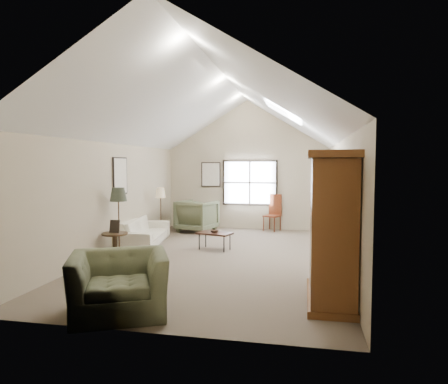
% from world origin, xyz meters
% --- Properties ---
extents(room_shell, '(5.01, 8.01, 4.00)m').
position_xyz_m(room_shell, '(0.00, 0.00, 3.21)').
color(room_shell, '#6E5E4E').
rests_on(room_shell, ground).
extents(window, '(1.72, 0.08, 1.42)m').
position_xyz_m(window, '(0.10, 3.96, 1.45)').
color(window, black).
rests_on(window, room_shell).
extents(skylight, '(0.80, 1.20, 0.52)m').
position_xyz_m(skylight, '(1.30, 0.90, 3.22)').
color(skylight, white).
rests_on(skylight, room_shell).
extents(wall_art, '(1.97, 3.71, 0.88)m').
position_xyz_m(wall_art, '(-1.88, 1.94, 1.73)').
color(wall_art, black).
rests_on(wall_art, room_shell).
extents(armoire, '(0.60, 1.50, 2.20)m').
position_xyz_m(armoire, '(2.18, -2.40, 1.10)').
color(armoire, brown).
rests_on(armoire, ground).
extents(tv_alcove, '(0.32, 1.30, 2.10)m').
position_xyz_m(tv_alcove, '(2.34, 1.60, 1.15)').
color(tv_alcove, white).
rests_on(tv_alcove, ground).
extents(media_console, '(0.34, 1.18, 0.60)m').
position_xyz_m(media_console, '(2.32, 1.60, 0.30)').
color(media_console, '#382316').
rests_on(media_console, ground).
extents(tv_panel, '(0.05, 0.90, 0.55)m').
position_xyz_m(tv_panel, '(2.32, 1.60, 0.92)').
color(tv_panel, black).
rests_on(tv_panel, media_console).
extents(sofa, '(1.16, 2.31, 0.65)m').
position_xyz_m(sofa, '(-2.20, 1.04, 0.32)').
color(sofa, beige).
rests_on(sofa, ground).
extents(armchair_near, '(1.61, 1.53, 0.82)m').
position_xyz_m(armchair_near, '(-0.66, -3.48, 0.41)').
color(armchair_near, '#5D6244').
rests_on(armchair_near, ground).
extents(armchair_far, '(1.26, 1.28, 0.95)m').
position_xyz_m(armchair_far, '(-1.39, 3.14, 0.47)').
color(armchair_far, '#5C6345').
rests_on(armchair_far, ground).
extents(coffee_table, '(0.90, 0.65, 0.41)m').
position_xyz_m(coffee_table, '(-0.29, 0.73, 0.21)').
color(coffee_table, '#3E2319').
rests_on(coffee_table, ground).
extents(bowl, '(0.24, 0.24, 0.05)m').
position_xyz_m(bowl, '(-0.29, 0.73, 0.43)').
color(bowl, '#362216').
rests_on(bowl, coffee_table).
extents(side_table, '(0.63, 0.63, 0.56)m').
position_xyz_m(side_table, '(-2.20, -0.56, 0.28)').
color(side_table, '#3B2818').
rests_on(side_table, ground).
extents(side_chair, '(0.57, 0.57, 1.11)m').
position_xyz_m(side_chair, '(0.82, 3.70, 0.56)').
color(side_chair, brown).
rests_on(side_chair, ground).
extents(tripod_lamp, '(0.52, 0.52, 1.66)m').
position_xyz_m(tripod_lamp, '(2.20, 2.76, 0.83)').
color(tripod_lamp, white).
rests_on(tripod_lamp, ground).
extents(dark_lamp, '(0.42, 0.42, 1.55)m').
position_xyz_m(dark_lamp, '(-2.20, -0.36, 0.77)').
color(dark_lamp, '#272B1E').
rests_on(dark_lamp, ground).
extents(tan_lamp, '(0.31, 0.31, 1.39)m').
position_xyz_m(tan_lamp, '(-2.20, 2.24, 0.69)').
color(tan_lamp, tan).
rests_on(tan_lamp, ground).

